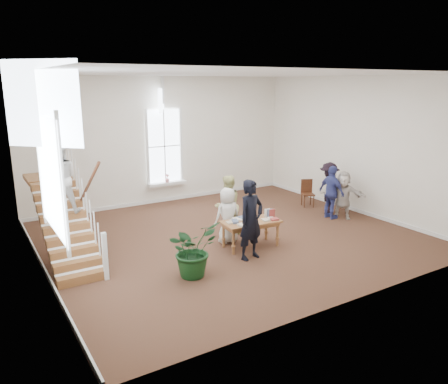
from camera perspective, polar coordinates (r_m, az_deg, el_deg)
ground at (r=12.56m, az=0.79°, el=-5.78°), size 10.00×10.00×0.00m
room_shell at (r=16.17m, az=-7.53°, el=0.14°), size 10.49×10.00×10.00m
staircase at (r=11.23m, az=-20.45°, el=-0.46°), size 1.10×4.10×2.92m
library_table at (r=11.60m, az=3.46°, el=-4.16°), size 1.59×0.90×0.78m
police_officer at (r=10.74m, az=3.55°, el=-3.64°), size 0.81×0.60×2.01m
elderly_woman at (r=11.86m, az=0.47°, el=-3.08°), size 0.76×0.50×1.54m
person_yellow at (r=12.39m, az=0.43°, el=-1.81°), size 0.96×0.81×1.75m
woman_cluster_a at (r=14.37m, az=13.87°, el=-0.05°), size 0.44×1.02×1.72m
woman_cluster_b at (r=14.89m, az=13.50°, el=0.48°), size 1.27×1.21×1.73m
woman_cluster_c at (r=14.48m, az=15.28°, el=-0.40°), size 1.26×1.39×1.54m
floor_plant at (r=9.91m, az=-4.09°, el=-7.47°), size 1.38×1.29×1.27m
side_chair at (r=15.73m, az=10.82°, el=0.08°), size 0.54×0.54×0.95m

